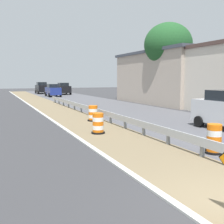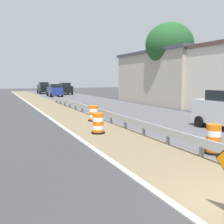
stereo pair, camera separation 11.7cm
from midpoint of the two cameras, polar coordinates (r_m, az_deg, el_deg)
The scene contains 9 objects.
curb_near_edge at distance 5.87m, azimuth 17.93°, elevation -21.12°, with size 0.20×120.00×0.11m, color #ADADA8.
traffic_barrel_nearest at distance 10.77m, azimuth 20.68°, elevation -5.55°, with size 0.66×0.66×1.09m.
traffic_barrel_close at distance 13.78m, azimuth -2.68°, elevation -2.57°, with size 0.69×0.69×1.04m.
traffic_barrel_mid at distance 17.91m, azimuth -3.67°, elevation -0.42°, with size 0.74×0.74×1.01m.
car_lead_near_lane at distance 53.22m, azimuth -14.04°, elevation 4.91°, with size 2.00×4.24×2.17m.
car_trailing_near_lane at distance 49.77m, azimuth -9.66°, elevation 4.84°, with size 1.99×4.32×2.07m.
car_lead_far_lane at distance 43.97m, azimuth -11.79°, elevation 4.47°, with size 1.95×4.33×1.97m.
roadside_shop_far at distance 32.87m, azimuth 13.39°, elevation 7.03°, with size 9.05×13.89×5.81m.
tree_roadside at distance 29.54m, azimuth 11.99°, elevation 13.57°, with size 4.93×4.93×8.48m.
Camera 2 is at (-4.74, -3.88, 2.73)m, focal length 43.86 mm.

